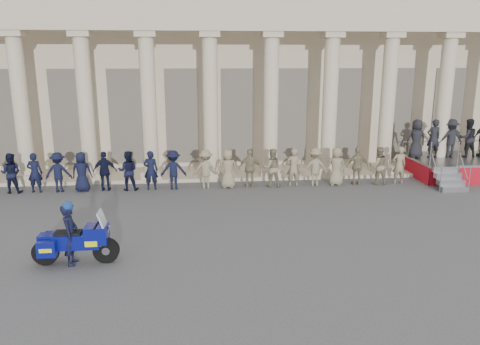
% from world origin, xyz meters
% --- Properties ---
extents(ground, '(90.00, 90.00, 0.00)m').
position_xyz_m(ground, '(0.00, 0.00, 0.00)').
color(ground, '#48484A').
rests_on(ground, ground).
extents(building, '(40.00, 12.50, 9.00)m').
position_xyz_m(building, '(-0.00, 14.74, 4.52)').
color(building, '#BDAB8D').
rests_on(building, ground).
extents(officer_rank, '(21.11, 0.61, 1.61)m').
position_xyz_m(officer_rank, '(-1.15, 6.57, 0.80)').
color(officer_rank, black).
rests_on(officer_rank, ground).
extents(reviewing_stand, '(4.84, 4.05, 2.58)m').
position_xyz_m(reviewing_stand, '(12.42, 7.59, 1.44)').
color(reviewing_stand, gray).
rests_on(reviewing_stand, ground).
extents(motorcycle, '(2.22, 0.91, 1.43)m').
position_xyz_m(motorcycle, '(-2.47, -0.42, 0.62)').
color(motorcycle, black).
rests_on(motorcycle, ground).
extents(rider, '(0.39, 0.59, 1.71)m').
position_xyz_m(rider, '(-2.59, -0.42, 0.85)').
color(rider, black).
rests_on(rider, ground).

